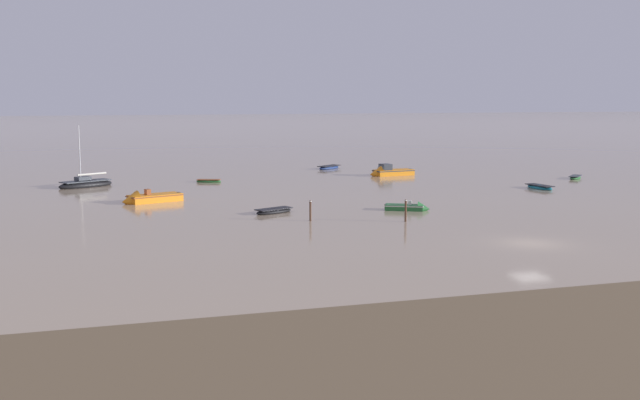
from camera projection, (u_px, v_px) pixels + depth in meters
ground_plane at (531, 244)px, 55.13m from camera, size 800.00×800.00×0.00m
motorboat_moored_1 at (387, 173)px, 102.35m from camera, size 6.40×2.80×2.36m
sailboat_moored_0 at (86, 184)px, 89.54m from camera, size 6.94×5.14×7.59m
rowboat_moored_0 at (329, 168)px, 111.94m from camera, size 4.36×3.74×0.68m
rowboat_moored_1 at (540, 187)px, 87.79m from camera, size 1.84×4.09×0.62m
rowboat_moored_2 at (209, 181)px, 94.54m from camera, size 3.27×2.08×0.49m
rowboat_moored_3 at (575, 177)px, 98.61m from camera, size 3.29×3.25×0.54m
motorboat_moored_4 at (411, 208)px, 71.18m from camera, size 4.33×3.19×1.42m
motorboat_moored_5 at (147, 200)px, 76.40m from camera, size 6.50×4.04×2.11m
rowboat_moored_5 at (274, 211)px, 69.52m from camera, size 4.04×2.78×0.61m
mooring_post_near at (310, 211)px, 65.04m from camera, size 0.22×0.22×1.96m
mooring_post_left at (406, 211)px, 64.60m from camera, size 0.22×0.22×2.10m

